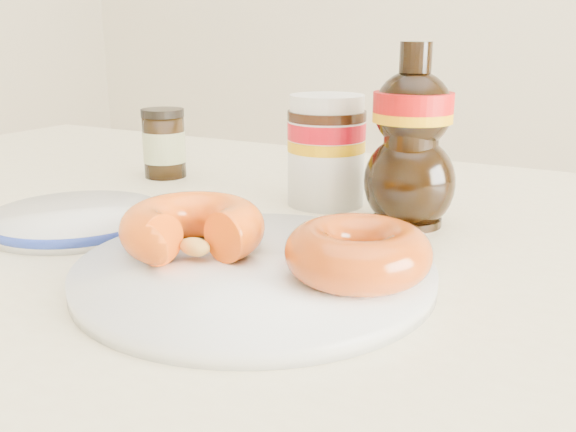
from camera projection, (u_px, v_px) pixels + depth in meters
The scene contains 8 objects.
dining_table at pixel (261, 349), 0.53m from camera, with size 1.40×0.90×0.75m.
plate at pixel (255, 271), 0.46m from camera, with size 0.26×0.26×0.01m.
donut_bitten at pixel (193, 228), 0.48m from camera, with size 0.11×0.11×0.04m, color #EA5D0D.
donut_whole at pixel (358, 252), 0.43m from camera, with size 0.10×0.10×0.03m, color #983709.
nutella_jar at pixel (326, 146), 0.64m from camera, with size 0.08×0.08×0.11m.
syrup_bottle at pixel (411, 136), 0.57m from camera, with size 0.08×0.07×0.16m, color black, non-canonical shape.
dark_jar at pixel (164, 144), 0.77m from camera, with size 0.05×0.05×0.08m.
blue_rim_saucer at pixel (77, 218), 0.58m from camera, with size 0.16×0.16×0.02m.
Camera 1 is at (0.25, -0.31, 0.92)m, focal length 40.00 mm.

